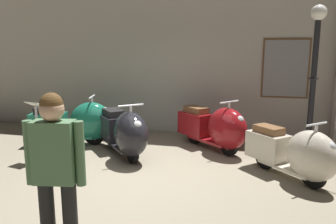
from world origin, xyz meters
TOP-DOWN VIEW (x-y plane):
  - ground_plane at (0.00, 0.00)m, footprint 60.00×60.00m
  - showroom_back_wall at (0.14, 3.27)m, footprint 18.00×0.63m
  - scooter_0 at (-1.84, 1.56)m, footprint 1.85×0.89m
  - scooter_1 at (-0.53, 0.99)m, footprint 1.58×1.68m
  - scooter_2 at (1.15, 1.81)m, footprint 1.69×1.54m
  - scooter_3 at (2.54, 0.53)m, footprint 1.50×1.53m
  - lamppost at (2.95, 2.09)m, footprint 0.30×0.30m
  - visitor_1 at (0.01, -2.23)m, footprint 0.57×0.32m
  - info_stanchion at (-2.05, 0.41)m, footprint 0.36×0.29m

SIDE VIEW (x-z plane):
  - ground_plane at x=0.00m, z-range 0.00..0.00m
  - scooter_3 at x=2.54m, z-range -0.04..0.97m
  - info_stanchion at x=-2.05m, z-range -0.09..1.05m
  - scooter_0 at x=-1.84m, z-range -0.05..1.04m
  - scooter_2 at x=1.15m, z-range -0.05..1.04m
  - scooter_1 at x=-0.53m, z-range -0.05..1.05m
  - visitor_1 at x=0.01m, z-range 0.14..1.85m
  - lamppost at x=2.95m, z-range 0.18..3.08m
  - showroom_back_wall at x=0.14m, z-range 0.00..3.95m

